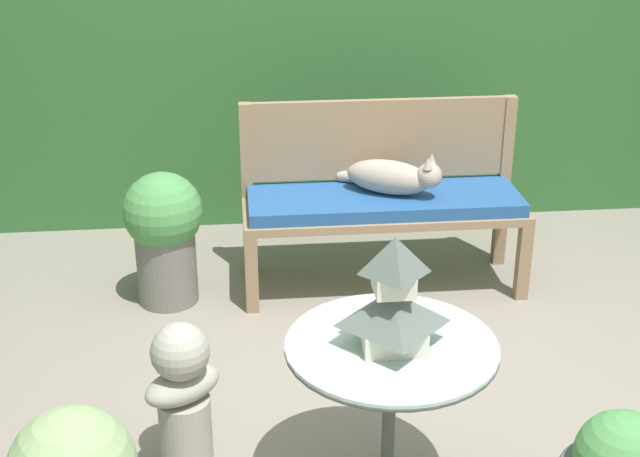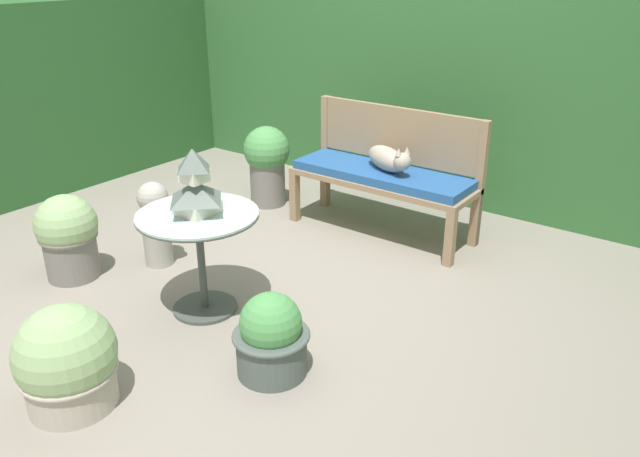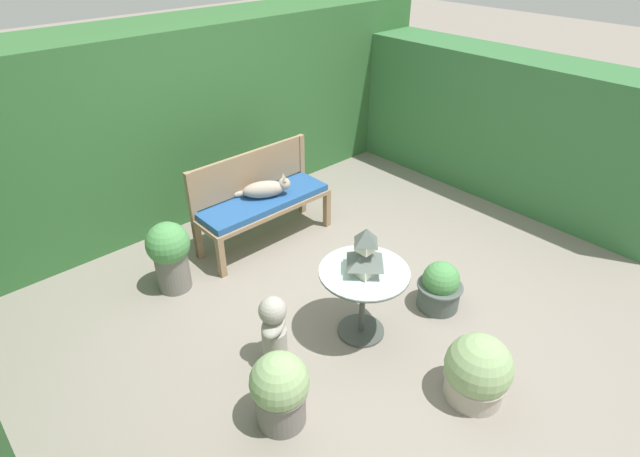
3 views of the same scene
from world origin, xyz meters
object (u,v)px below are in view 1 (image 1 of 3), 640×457
Objects in this scene: garden_bench at (384,209)px; patio_table at (390,378)px; garden_bust at (183,394)px; pagoda_birdhouse at (393,300)px; cat at (393,177)px; potted_plant_bench_left at (164,231)px.

patio_table is (-0.24, -1.56, 0.06)m from garden_bench.
garden_bench is 1.61m from garden_bust.
garden_bust is (-0.68, 0.24, -0.46)m from pagoda_birdhouse.
pagoda_birdhouse is (-0.28, -1.57, 0.19)m from cat.
patio_table is 1.85× the size of pagoda_birdhouse.
garden_bench is 2.91× the size of cat.
patio_table is 1.18× the size of garden_bust.
pagoda_birdhouse is at bearing -72.92° from cat.
potted_plant_bench_left reaches higher than patio_table.
pagoda_birdhouse is at bearing -61.60° from potted_plant_bench_left.
potted_plant_bench_left is (-0.81, 1.51, -0.40)m from pagoda_birdhouse.
potted_plant_bench_left is at bearing 118.40° from patio_table.
garden_bust is 1.28m from potted_plant_bench_left.
cat reaches higher than garden_bust.
pagoda_birdhouse is at bearing -98.80° from garden_bench.
garden_bench is at bearing 19.82° from garden_bust.
cat is 1.60m from pagoda_birdhouse.
patio_table is 0.74m from garden_bust.
garden_bust is at bearing 160.85° from pagoda_birdhouse.
pagoda_birdhouse reaches higher than cat.
cat is 1.12m from potted_plant_bench_left.
garden_bench is 2.01× the size of patio_table.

